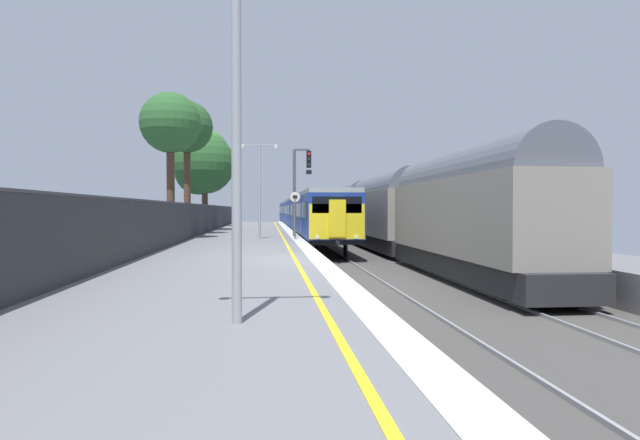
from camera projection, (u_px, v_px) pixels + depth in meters
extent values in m
cube|color=slate|center=(227.00, 275.00, 17.38)|extent=(6.40, 110.00, 1.00)
cube|color=silver|center=(318.00, 259.00, 17.65)|extent=(0.60, 110.00, 0.01)
cube|color=yellow|center=(295.00, 259.00, 17.58)|extent=(0.12, 110.00, 0.01)
cube|color=#423F3D|center=(491.00, 290.00, 18.23)|extent=(11.00, 110.00, 0.20)
cube|color=slate|center=(588.00, 271.00, 18.54)|extent=(3.60, 110.00, 1.00)
cube|color=gray|center=(348.00, 288.00, 17.77)|extent=(0.07, 110.00, 0.08)
cube|color=gray|center=(392.00, 288.00, 17.90)|extent=(0.07, 110.00, 0.08)
cube|color=gray|center=(468.00, 287.00, 18.15)|extent=(0.07, 110.00, 0.08)
cube|color=gray|center=(509.00, 286.00, 18.29)|extent=(0.07, 110.00, 0.08)
cube|color=navy|center=(318.00, 214.00, 36.27)|extent=(2.80, 20.08, 2.30)
cube|color=black|center=(318.00, 234.00, 36.30)|extent=(2.64, 19.48, 0.25)
cube|color=#93999E|center=(318.00, 195.00, 36.25)|extent=(2.68, 20.08, 0.24)
cube|color=black|center=(297.00, 210.00, 36.13)|extent=(0.02, 18.48, 0.84)
cube|color=#1D3A98|center=(301.00, 217.00, 31.14)|extent=(0.03, 1.10, 1.90)
cube|color=#1D3A98|center=(293.00, 215.00, 41.14)|extent=(0.03, 1.10, 1.90)
cylinder|color=black|center=(316.00, 249.00, 28.83)|extent=(0.12, 0.84, 0.84)
cylinder|color=black|center=(345.00, 249.00, 28.98)|extent=(0.12, 0.84, 0.84)
cylinder|color=black|center=(300.00, 236.00, 43.64)|extent=(0.12, 0.84, 0.84)
cylinder|color=black|center=(319.00, 236.00, 43.79)|extent=(0.12, 0.84, 0.84)
cube|color=navy|center=(300.00, 213.00, 56.86)|extent=(2.80, 20.08, 2.30)
cube|color=black|center=(300.00, 225.00, 56.88)|extent=(2.64, 19.48, 0.25)
cube|color=#93999E|center=(300.00, 201.00, 56.84)|extent=(2.68, 20.08, 0.24)
cube|color=black|center=(286.00, 210.00, 56.72)|extent=(0.02, 18.48, 0.84)
cube|color=#1D3A98|center=(288.00, 214.00, 51.73)|extent=(0.03, 1.10, 1.90)
cube|color=#1D3A98|center=(284.00, 213.00, 61.72)|extent=(0.03, 1.10, 1.90)
cylinder|color=black|center=(296.00, 233.00, 49.41)|extent=(0.12, 0.84, 0.84)
cylinder|color=black|center=(313.00, 233.00, 49.56)|extent=(0.12, 0.84, 0.84)
cylinder|color=black|center=(289.00, 227.00, 64.22)|extent=(0.12, 0.84, 0.84)
cylinder|color=black|center=(302.00, 227.00, 64.37)|extent=(0.12, 0.84, 0.84)
cube|color=navy|center=(291.00, 212.00, 77.44)|extent=(2.80, 20.08, 2.30)
cube|color=black|center=(291.00, 221.00, 77.47)|extent=(2.64, 19.48, 0.25)
cube|color=#93999E|center=(291.00, 203.00, 77.42)|extent=(2.68, 20.08, 0.24)
cube|color=black|center=(281.00, 210.00, 77.30)|extent=(0.02, 18.48, 0.84)
cube|color=#1D3A98|center=(282.00, 213.00, 72.31)|extent=(0.03, 1.10, 1.90)
cube|color=#1D3A98|center=(280.00, 212.00, 82.31)|extent=(0.03, 1.10, 1.90)
cylinder|color=black|center=(287.00, 226.00, 70.00)|extent=(0.12, 0.84, 0.84)
cylinder|color=black|center=(300.00, 226.00, 70.15)|extent=(0.12, 0.84, 0.84)
cylinder|color=black|center=(284.00, 223.00, 84.81)|extent=(0.12, 0.84, 0.84)
cylinder|color=black|center=(294.00, 223.00, 84.96)|extent=(0.12, 0.84, 0.84)
cube|color=yellow|center=(337.00, 221.00, 26.32)|extent=(2.70, 0.10, 1.70)
cube|color=black|center=(337.00, 205.00, 26.30)|extent=(2.40, 0.08, 0.80)
cube|color=yellow|center=(337.00, 218.00, 26.18)|extent=(0.80, 0.24, 1.80)
cylinder|color=white|center=(317.00, 237.00, 26.19)|extent=(0.18, 0.06, 0.18)
cylinder|color=white|center=(357.00, 237.00, 26.37)|extent=(0.18, 0.06, 0.18)
cylinder|color=black|center=(338.00, 243.00, 26.05)|extent=(0.20, 0.35, 0.20)
cube|color=black|center=(300.00, 198.00, 56.83)|extent=(0.60, 0.90, 0.20)
cube|color=#232326|center=(470.00, 264.00, 19.88)|extent=(2.30, 13.31, 0.79)
cube|color=gray|center=(470.00, 217.00, 19.85)|extent=(2.60, 12.51, 2.64)
cylinder|color=#515660|center=(470.00, 180.00, 19.82)|extent=(2.39, 12.11, 2.39)
cylinder|color=black|center=(505.00, 285.00, 15.17)|extent=(0.12, 0.84, 0.84)
cylinder|color=black|center=(558.00, 284.00, 15.32)|extent=(0.12, 0.84, 0.84)
cylinder|color=black|center=(415.00, 256.00, 24.44)|extent=(0.12, 0.84, 0.84)
cylinder|color=black|center=(449.00, 256.00, 24.59)|extent=(0.12, 0.84, 0.84)
cube|color=#232326|center=(386.00, 241.00, 33.93)|extent=(2.30, 13.31, 0.79)
cube|color=gray|center=(386.00, 214.00, 33.89)|extent=(2.60, 12.51, 2.64)
cylinder|color=#515660|center=(386.00, 192.00, 33.87)|extent=(2.39, 12.11, 2.39)
cylinder|color=black|center=(391.00, 249.00, 29.22)|extent=(0.12, 0.84, 0.84)
cylinder|color=black|center=(419.00, 249.00, 29.37)|extent=(0.12, 0.84, 0.84)
cylinder|color=black|center=(361.00, 239.00, 38.49)|extent=(0.12, 0.84, 0.84)
cylinder|color=black|center=(383.00, 239.00, 38.64)|extent=(0.12, 0.84, 0.84)
cube|color=#232326|center=(351.00, 232.00, 47.97)|extent=(2.30, 13.31, 0.79)
cube|color=gray|center=(351.00, 212.00, 47.94)|extent=(2.60, 12.51, 2.64)
cylinder|color=#515660|center=(351.00, 197.00, 47.91)|extent=(2.39, 12.11, 2.39)
cylinder|color=black|center=(351.00, 236.00, 43.26)|extent=(0.12, 0.84, 0.84)
cylinder|color=black|center=(370.00, 236.00, 43.41)|extent=(0.12, 0.84, 0.84)
cylinder|color=black|center=(336.00, 231.00, 52.53)|extent=(0.12, 0.84, 0.84)
cylinder|color=black|center=(352.00, 231.00, 52.68)|extent=(0.12, 0.84, 0.84)
cylinder|color=#47474C|center=(294.00, 193.00, 32.09)|extent=(0.18, 0.18, 5.10)
cube|color=#47474C|center=(302.00, 150.00, 32.09)|extent=(0.90, 0.12, 0.12)
cube|color=black|center=(309.00, 159.00, 32.14)|extent=(0.28, 0.20, 1.00)
cylinder|color=red|center=(309.00, 154.00, 32.01)|extent=(0.16, 0.04, 0.16)
cylinder|color=black|center=(309.00, 159.00, 32.02)|extent=(0.16, 0.04, 0.16)
cylinder|color=black|center=(309.00, 165.00, 32.02)|extent=(0.16, 0.04, 0.16)
cube|color=black|center=(309.00, 172.00, 32.15)|extent=(0.32, 0.16, 0.24)
cylinder|color=#59595B|center=(295.00, 219.00, 29.43)|extent=(0.08, 0.08, 2.22)
cylinder|color=black|center=(295.00, 197.00, 29.40)|extent=(0.59, 0.02, 0.59)
cylinder|color=silver|center=(295.00, 197.00, 29.39)|extent=(0.56, 0.02, 0.56)
cube|color=black|center=(295.00, 197.00, 29.38)|extent=(0.24, 0.01, 0.18)
cylinder|color=#93999E|center=(236.00, 128.00, 7.59)|extent=(0.14, 0.14, 5.45)
cylinder|color=#93999E|center=(260.00, 191.00, 29.89)|extent=(0.14, 0.14, 5.23)
cube|color=#93999E|center=(268.00, 145.00, 29.89)|extent=(0.90, 0.08, 0.08)
cylinder|color=silver|center=(276.00, 146.00, 29.93)|extent=(0.20, 0.20, 0.18)
cube|color=#93999E|center=(251.00, 145.00, 29.80)|extent=(0.90, 0.08, 0.08)
cylinder|color=silver|center=(243.00, 146.00, 29.76)|extent=(0.20, 0.20, 0.18)
cube|color=#282B2D|center=(132.00, 230.00, 17.07)|extent=(0.03, 99.00, 1.91)
cube|color=#38383D|center=(131.00, 199.00, 17.06)|extent=(0.06, 99.00, 0.06)
cylinder|color=#38383D|center=(132.00, 230.00, 17.07)|extent=(0.07, 0.07, 1.91)
cylinder|color=#38383D|center=(187.00, 222.00, 28.71)|extent=(0.07, 0.07, 1.91)
cylinder|color=#38383D|center=(210.00, 218.00, 40.34)|extent=(0.07, 0.07, 1.91)
cylinder|color=#38383D|center=(223.00, 216.00, 51.97)|extent=(0.07, 0.07, 1.91)
cylinder|color=#38383D|center=(231.00, 215.00, 63.60)|extent=(0.07, 0.07, 1.91)
cylinder|color=#473323|center=(187.00, 188.00, 35.04)|extent=(0.43, 0.43, 5.98)
sphere|color=#234C23|center=(187.00, 127.00, 34.96)|extent=(3.29, 3.29, 3.29)
sphere|color=#234C23|center=(181.00, 133.00, 35.00)|extent=(1.96, 1.96, 1.96)
cylinder|color=#473323|center=(205.00, 205.00, 42.37)|extent=(0.41, 0.41, 3.86)
sphere|color=#234C23|center=(204.00, 164.00, 42.31)|extent=(4.67, 4.67, 4.67)
sphere|color=#234C23|center=(198.00, 171.00, 42.33)|extent=(3.63, 3.63, 3.63)
cylinder|color=#473323|center=(206.00, 196.00, 52.19)|extent=(0.35, 0.35, 5.85)
sphere|color=#33662D|center=(206.00, 152.00, 52.12)|extent=(4.35, 4.35, 4.35)
sphere|color=#33662D|center=(206.00, 158.00, 52.49)|extent=(3.19, 3.19, 3.19)
cylinder|color=#473323|center=(171.00, 189.00, 29.54)|extent=(0.43, 0.43, 5.38)
sphere|color=#285628|center=(170.00, 123.00, 29.47)|extent=(3.26, 3.26, 3.26)
sphere|color=#285628|center=(169.00, 131.00, 29.67)|extent=(2.06, 2.06, 2.06)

